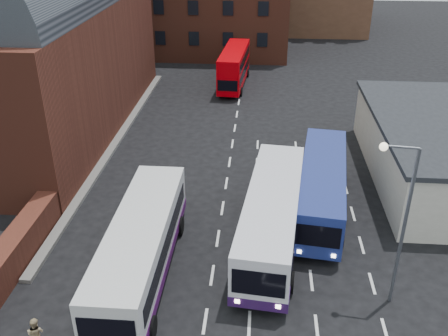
# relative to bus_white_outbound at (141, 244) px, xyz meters

# --- Properties ---
(ground) EXTENTS (180.00, 180.00, 0.00)m
(ground) POSITION_rel_bus_white_outbound_xyz_m (3.51, -2.22, -1.88)
(ground) COLOR black
(railway_station) EXTENTS (12.00, 28.00, 16.00)m
(railway_station) POSITION_rel_bus_white_outbound_xyz_m (-11.99, 18.78, 5.76)
(railway_station) COLOR #602B1E
(railway_station) RESTS_ON ground
(forecourt_wall) EXTENTS (1.20, 10.00, 1.80)m
(forecourt_wall) POSITION_rel_bus_white_outbound_xyz_m (-6.69, -0.22, -0.98)
(forecourt_wall) COLOR #602B1E
(forecourt_wall) RESTS_ON ground
(brick_terrace) EXTENTS (22.00, 10.00, 11.00)m
(brick_terrace) POSITION_rel_bus_white_outbound_xyz_m (-2.49, 43.78, 3.62)
(brick_terrace) COLOR brown
(brick_terrace) RESTS_ON ground
(bus_white_outbound) EXTENTS (2.94, 11.64, 3.18)m
(bus_white_outbound) POSITION_rel_bus_white_outbound_xyz_m (0.00, 0.00, 0.00)
(bus_white_outbound) COLOR silver
(bus_white_outbound) RESTS_ON ground
(bus_white_inbound) EXTENTS (3.98, 12.10, 3.24)m
(bus_white_inbound) POSITION_rel_bus_white_outbound_xyz_m (6.48, 3.23, 0.04)
(bus_white_inbound) COLOR silver
(bus_white_inbound) RESTS_ON ground
(bus_blue) EXTENTS (4.00, 11.46, 3.06)m
(bus_blue) POSITION_rel_bus_white_outbound_xyz_m (9.51, 6.83, -0.07)
(bus_blue) COLOR navy
(bus_blue) RESTS_ON ground
(bus_red_double) EXTENTS (2.92, 9.75, 3.85)m
(bus_red_double) POSITION_rel_bus_white_outbound_xyz_m (2.73, 30.68, 0.17)
(bus_red_double) COLOR #C80007
(bus_red_double) RESTS_ON ground
(street_lamp) EXTENTS (1.65, 0.42, 8.13)m
(street_lamp) POSITION_rel_bus_white_outbound_xyz_m (11.83, -0.96, 3.03)
(street_lamp) COLOR #575C64
(street_lamp) RESTS_ON ground
(pedestrian_red) EXTENTS (0.57, 0.41, 1.45)m
(pedestrian_red) POSITION_rel_bus_white_outbound_xyz_m (-1.46, -4.90, -1.15)
(pedestrian_red) COLOR maroon
(pedestrian_red) RESTS_ON ground
(pedestrian_beige) EXTENTS (0.84, 0.69, 1.57)m
(pedestrian_beige) POSITION_rel_bus_white_outbound_xyz_m (-3.38, -5.07, -1.09)
(pedestrian_beige) COLOR tan
(pedestrian_beige) RESTS_ON ground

